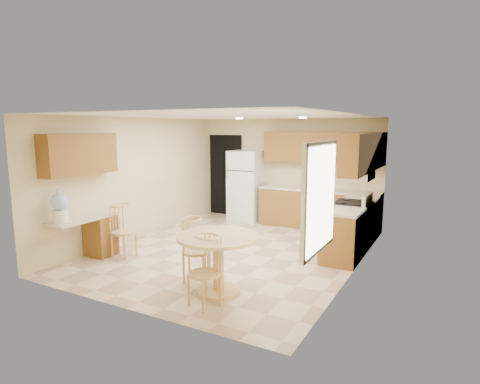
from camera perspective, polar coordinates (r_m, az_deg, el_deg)
The scene contains 30 objects.
floor at distance 7.62m, azimuth -1.11°, elevation -8.41°, with size 5.50×5.50×0.00m, color beige.
ceiling at distance 7.26m, azimuth -1.18°, elevation 10.74°, with size 4.50×5.50×0.02m, color white.
wall_back at distance 9.80m, azimuth 6.85°, elevation 2.98°, with size 4.50×0.02×2.50m, color beige.
wall_front at distance 5.17m, azimuth -16.44°, elevation -3.00°, with size 4.50×0.02×2.50m, color beige.
wall_left at distance 8.66m, azimuth -14.20°, elevation 1.94°, with size 0.02×5.50×2.50m, color beige.
wall_right at distance 6.53m, azimuth 16.27°, elevation -0.47°, with size 0.02×5.50×2.50m, color beige.
doorway at distance 10.58m, azimuth -2.05°, elevation 2.41°, with size 0.90×0.02×2.10m, color black.
base_cab_back at distance 9.36m, azimuth 11.05°, elevation -2.48°, with size 2.75×0.60×0.87m, color #8F5D24.
counter_back at distance 9.28m, azimuth 11.14°, elevation 0.27°, with size 2.75×0.63×0.04m, color beige.
base_cab_right_a at distance 8.53m, azimuth 16.74°, elevation -3.84°, with size 0.60×0.59×0.87m, color #8F5D24.
counter_right_a at distance 8.44m, azimuth 16.89°, elevation -0.83°, with size 0.63×0.59×0.04m, color beige.
base_cab_right_b at distance 7.15m, azimuth 14.31°, elevation -6.25°, with size 0.60×0.80×0.87m, color #8F5D24.
counter_right_b at distance 7.05m, azimuth 14.46°, elevation -2.68°, with size 0.63×0.80×0.04m, color beige.
upper_cab_back at distance 9.31m, azimuth 11.58°, elevation 6.24°, with size 2.75×0.33×0.70m, color #8F5D24.
upper_cab_right at distance 7.68m, azimuth 17.22°, elevation 5.40°, with size 0.33×2.42×0.70m, color #8F5D24.
upper_cab_left at distance 7.39m, azimuth -21.88°, elevation 5.01°, with size 0.33×1.40×0.70m, color #8F5D24.
sink at distance 9.28m, azimuth 11.00°, elevation 0.42°, with size 0.78×0.44×0.01m, color silver.
range_hood at distance 7.70m, azimuth 16.40°, elevation 2.24°, with size 0.50×0.76×0.14m, color silver.
desk_pedestal at distance 7.74m, azimuth -19.21°, elevation -5.87°, with size 0.48×0.42×0.72m, color #8F5D24.
desk_top at distance 7.41m, azimuth -21.54°, elevation -3.57°, with size 0.50×1.20×0.04m, color beige.
window at distance 4.73m, azimuth 11.31°, elevation -0.83°, with size 0.06×1.12×1.30m.
can_light_a at distance 8.55m, azimuth -0.09°, elevation 10.43°, with size 0.14×0.14×0.02m, color white.
can_light_b at distance 7.97m, azimuth 8.93°, elevation 10.40°, with size 0.14×0.14×0.02m, color white.
refrigerator at distance 9.92m, azimuth 0.95°, elevation 0.90°, with size 0.76×0.74×1.73m.
stove at distance 7.89m, azimuth 15.56°, elevation -4.60°, with size 0.65×0.76×1.09m.
dining_table at distance 5.61m, azimuth -3.11°, elevation -9.06°, with size 1.14×1.14×0.84m.
chair_table_a at distance 6.02m, azimuth -6.81°, elevation -7.50°, with size 0.42×0.55×0.96m.
chair_table_b at distance 5.17m, azimuth -5.66°, elevation -10.51°, with size 0.41×0.44×0.93m.
chair_desk at distance 7.39m, azimuth -16.76°, elevation -4.74°, with size 0.42×0.54×0.94m.
water_crock at distance 7.10m, azimuth -24.25°, elevation -2.03°, with size 0.27×0.27×0.56m.
Camera 1 is at (3.59, -6.30, 2.32)m, focal length 30.00 mm.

